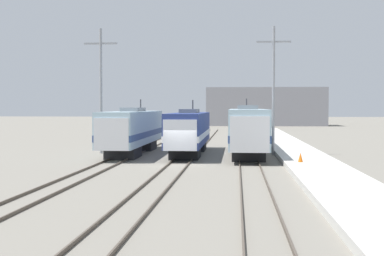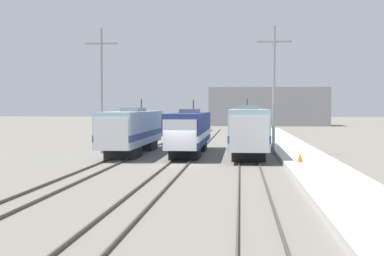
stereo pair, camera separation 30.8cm
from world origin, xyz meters
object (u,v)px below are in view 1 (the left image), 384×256
catenary_tower_left (101,87)px  locomotive_center (189,131)px  catenary_tower_right (273,86)px  locomotive_far_right (247,130)px  traffic_cone (300,157)px  locomotive_far_left (132,130)px

catenary_tower_left → locomotive_center: bearing=-4.8°
locomotive_center → catenary_tower_right: 8.48m
locomotive_far_right → traffic_cone: size_ratio=27.41×
locomotive_far_left → catenary_tower_left: 4.95m
locomotive_center → locomotive_far_right: locomotive_far_right is taller
locomotive_far_right → catenary_tower_left: catenary_tower_left is taller
locomotive_center → locomotive_far_left: bearing=178.4°
locomotive_far_left → locomotive_center: bearing=-1.6°
locomotive_far_right → catenary_tower_right: 4.53m
locomotive_far_left → locomotive_far_right: size_ratio=0.93×
locomotive_far_right → catenary_tower_right: (2.30, 0.69, 3.84)m
catenary_tower_left → catenary_tower_right: bearing=0.0°
locomotive_far_right → traffic_cone: 10.20m
locomotive_far_right → locomotive_center: bearing=179.9°
locomotive_far_left → locomotive_far_right: locomotive_far_right is taller
catenary_tower_right → traffic_cone: bearing=-83.2°
catenary_tower_left → traffic_cone: 20.33m
locomotive_center → locomotive_far_right: size_ratio=0.87×
locomotive_far_right → catenary_tower_right: size_ratio=1.64×
locomotive_far_right → traffic_cone: bearing=-69.6°
catenary_tower_left → traffic_cone: bearing=-31.1°
locomotive_far_right → catenary_tower_right: bearing=16.6°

